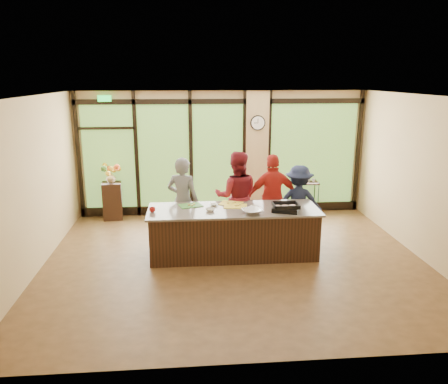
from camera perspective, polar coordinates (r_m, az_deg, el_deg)
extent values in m
plane|color=#4F351C|center=(8.22, 1.44, -8.96)|extent=(7.00, 7.00, 0.00)
plane|color=white|center=(7.52, 1.59, 12.43)|extent=(7.00, 7.00, 0.00)
plane|color=tan|center=(10.66, -0.29, 5.04)|extent=(7.00, 0.00, 7.00)
plane|color=tan|center=(8.13, -23.81, 0.65)|extent=(0.00, 6.00, 6.00)
plane|color=tan|center=(8.83, 24.71, 1.60)|extent=(0.00, 6.00, 6.00)
cube|color=tan|center=(10.70, 4.30, 5.04)|extent=(0.55, 0.12, 3.00)
cube|color=black|center=(10.47, -0.27, 11.75)|extent=(6.90, 0.08, 0.12)
cube|color=black|center=(10.93, -0.26, -2.15)|extent=(6.90, 0.08, 0.20)
cube|color=#19D83F|center=(10.55, -15.36, 11.69)|extent=(0.30, 0.04, 0.14)
cube|color=#396924|center=(10.77, -14.79, 4.38)|extent=(1.20, 0.02, 2.50)
cube|color=#396924|center=(10.62, -7.85, 4.59)|extent=(1.20, 0.02, 2.50)
cube|color=#396924|center=(10.63, -0.81, 4.74)|extent=(1.20, 0.02, 2.50)
cube|color=#396924|center=(11.05, 11.48, 4.83)|extent=(2.10, 0.02, 2.50)
cube|color=black|center=(10.88, -18.47, 4.48)|extent=(0.08, 0.08, 3.00)
cube|color=black|center=(10.65, -11.37, 4.74)|extent=(0.08, 0.08, 3.00)
cube|color=black|center=(10.58, -4.33, 4.92)|extent=(0.08, 0.08, 3.00)
cube|color=black|center=(10.67, 2.69, 5.03)|extent=(0.08, 0.08, 3.00)
cube|color=black|center=(10.76, 5.87, 5.06)|extent=(0.08, 0.08, 3.00)
cube|color=black|center=(11.40, 17.10, 5.03)|extent=(0.08, 0.08, 3.00)
cube|color=black|center=(8.33, 1.23, -5.36)|extent=(3.10, 1.00, 0.88)
cube|color=slate|center=(8.18, 1.25, -2.34)|extent=(3.20, 1.10, 0.04)
cylinder|color=black|center=(10.53, 4.44, 9.00)|extent=(0.36, 0.04, 0.36)
cylinder|color=white|center=(10.52, 4.45, 8.99)|extent=(0.31, 0.01, 0.31)
cube|color=black|center=(10.51, 4.46, 9.26)|extent=(0.01, 0.00, 0.11)
cube|color=black|center=(10.50, 4.18, 8.99)|extent=(0.09, 0.00, 0.01)
imported|color=slate|center=(8.82, -5.39, -1.17)|extent=(0.75, 0.62, 1.79)
imported|color=maroon|center=(8.94, 1.64, -0.59)|extent=(0.99, 0.81, 1.87)
imported|color=#B2231B|center=(9.04, 6.40, -0.73)|extent=(1.08, 0.50, 1.81)
imported|color=#1A213B|center=(9.23, 9.70, -1.32)|extent=(1.12, 0.80, 1.56)
cube|color=black|center=(8.09, 8.06, -2.23)|extent=(0.56, 0.50, 0.08)
imported|color=silver|center=(7.89, 3.70, -2.55)|extent=(0.46, 0.46, 0.09)
cube|color=#3D802E|center=(8.39, -4.39, -1.76)|extent=(0.50, 0.43, 0.01)
cube|color=yellow|center=(8.50, 0.94, -1.49)|extent=(0.51, 0.45, 0.01)
cube|color=yellow|center=(8.32, 1.51, -1.86)|extent=(0.48, 0.39, 0.01)
imported|color=white|center=(8.03, -1.82, -2.33)|extent=(0.19, 0.19, 0.05)
imported|color=white|center=(8.23, 3.84, -1.96)|extent=(0.17, 0.17, 0.04)
imported|color=white|center=(8.37, -1.37, -1.67)|extent=(0.16, 0.16, 0.04)
imported|color=#AA1411|center=(8.07, -9.35, -2.31)|extent=(0.13, 0.13, 0.09)
cube|color=black|center=(10.77, -14.37, -1.10)|extent=(0.49, 0.49, 0.89)
imported|color=olive|center=(10.63, -14.56, 1.85)|extent=(0.27, 0.27, 0.25)
cube|color=black|center=(11.08, 10.42, -1.92)|extent=(0.67, 0.40, 0.03)
cube|color=black|center=(10.92, 10.57, 1.19)|extent=(0.67, 0.40, 0.03)
cylinder|color=black|center=(10.78, 9.20, -0.95)|extent=(0.02, 0.02, 0.83)
cylinder|color=black|center=(10.94, 12.20, -0.87)|extent=(0.02, 0.02, 0.83)
cylinder|color=black|center=(11.09, 8.79, -0.49)|extent=(0.02, 0.02, 0.83)
cylinder|color=black|center=(11.25, 11.72, -0.41)|extent=(0.02, 0.02, 0.83)
imported|color=silver|center=(10.85, 9.55, 1.46)|extent=(0.10, 0.10, 0.09)
imported|color=silver|center=(10.89, 10.26, 1.48)|extent=(0.10, 0.10, 0.09)
imported|color=silver|center=(10.93, 10.96, 1.49)|extent=(0.10, 0.10, 0.09)
imported|color=silver|center=(10.96, 11.61, 1.50)|extent=(0.10, 0.10, 0.09)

